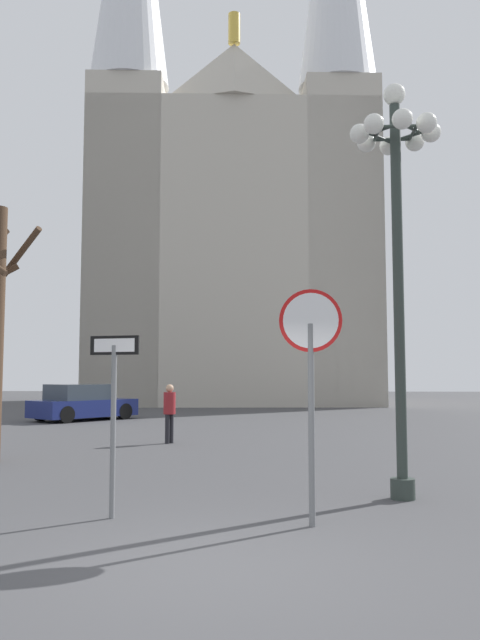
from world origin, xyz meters
TOP-DOWN VIEW (x-y plane):
  - ground_plane at (0.00, 0.00)m, footprint 120.00×120.00m
  - cathedral at (-1.88, 33.61)m, footprint 17.83×14.40m
  - stop_sign at (1.11, 1.73)m, footprint 0.78×0.16m
  - one_way_arrow_sign at (-1.42, 2.03)m, footprint 0.68×0.21m
  - street_lamp at (2.55, 3.48)m, footprint 1.40×1.40m
  - parked_car_near_navy at (-6.93, 18.80)m, footprint 3.97×4.33m
  - pedestrian_walking at (-2.12, 10.70)m, footprint 0.32×0.32m

SIDE VIEW (x-z plane):
  - ground_plane at x=0.00m, z-range 0.00..0.00m
  - parked_car_near_navy at x=-6.93m, z-range -0.05..1.38m
  - pedestrian_walking at x=-2.12m, z-range 0.15..1.71m
  - one_way_arrow_sign at x=-1.42m, z-range 0.33..2.67m
  - stop_sign at x=1.11m, z-range 0.59..3.47m
  - street_lamp at x=2.55m, z-range 1.14..7.47m
  - cathedral at x=-1.88m, z-range -7.41..31.50m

